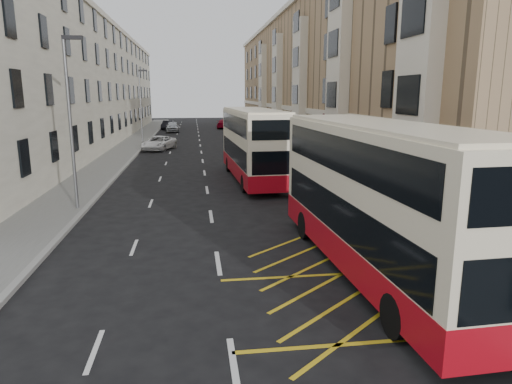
{
  "coord_description": "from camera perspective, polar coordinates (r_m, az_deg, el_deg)",
  "views": [
    {
      "loc": [
        -0.69,
        -10.5,
        5.56
      ],
      "look_at": [
        1.66,
        6.75,
        1.8
      ],
      "focal_mm": 32.0,
      "sensor_mm": 36.0,
      "label": 1
    }
  ],
  "objects": [
    {
      "name": "ground",
      "position": [
        11.9,
        -3.66,
        -15.7
      ],
      "size": [
        200.0,
        200.0,
        0.0
      ],
      "primitive_type": "plane",
      "color": "black",
      "rests_on": "ground"
    },
    {
      "name": "pavement_right",
      "position": [
        41.78,
        4.32,
        4.59
      ],
      "size": [
        4.0,
        120.0,
        0.15
      ],
      "primitive_type": "cube",
      "color": "slate",
      "rests_on": "ground"
    },
    {
      "name": "pavement_left",
      "position": [
        41.43,
        -17.2,
        4.02
      ],
      "size": [
        3.0,
        120.0,
        0.15
      ],
      "primitive_type": "cube",
      "color": "slate",
      "rests_on": "ground"
    },
    {
      "name": "kerb_right",
      "position": [
        41.41,
        1.6,
        4.56
      ],
      "size": [
        0.25,
        120.0,
        0.15
      ],
      "primitive_type": "cube",
      "color": "gray",
      "rests_on": "ground"
    },
    {
      "name": "kerb_left",
      "position": [
        41.21,
        -15.14,
        4.1
      ],
      "size": [
        0.25,
        120.0,
        0.15
      ],
      "primitive_type": "cube",
      "color": "gray",
      "rests_on": "ground"
    },
    {
      "name": "road_markings",
      "position": [
        55.78,
        -7.06,
        6.36
      ],
      "size": [
        10.0,
        110.0,
        0.01
      ],
      "primitive_type": null,
      "color": "silver",
      "rests_on": "ground"
    },
    {
      "name": "terrace_right",
      "position": [
        58.04,
        8.04,
        13.99
      ],
      "size": [
        10.75,
        79.0,
        15.25
      ],
      "color": "#A0815C",
      "rests_on": "ground"
    },
    {
      "name": "terrace_left",
      "position": [
        57.44,
        -21.09,
        12.34
      ],
      "size": [
        9.18,
        79.0,
        13.25
      ],
      "color": "silver",
      "rests_on": "ground"
    },
    {
      "name": "guard_railing",
      "position": [
        18.28,
        14.86,
        -3.15
      ],
      "size": [
        0.06,
        6.56,
        1.01
      ],
      "color": "red",
      "rests_on": "pavement_right"
    },
    {
      "name": "street_lamp_near",
      "position": [
        23.22,
        -22.15,
        9.01
      ],
      "size": [
        0.93,
        0.18,
        8.0
      ],
      "color": "slate",
      "rests_on": "pavement_left"
    },
    {
      "name": "street_lamp_far",
      "position": [
        52.81,
        -14.18,
        10.81
      ],
      "size": [
        0.93,
        0.18,
        8.0
      ],
      "color": "slate",
      "rests_on": "pavement_left"
    },
    {
      "name": "double_decker_front",
      "position": [
        14.47,
        15.08,
        -0.86
      ],
      "size": [
        3.17,
        11.92,
        4.72
      ],
      "rotation": [
        0.0,
        0.0,
        0.04
      ],
      "color": "#F3E5C0",
      "rests_on": "ground"
    },
    {
      "name": "double_decker_rear",
      "position": [
        29.63,
        -0.31,
        5.95
      ],
      "size": [
        3.17,
        11.66,
        4.61
      ],
      "rotation": [
        0.0,
        0.0,
        0.05
      ],
      "color": "#F3E5C0",
      "rests_on": "ground"
    },
    {
      "name": "pedestrian_mid",
      "position": [
        18.29,
        20.09,
        -2.91
      ],
      "size": [
        0.91,
        0.74,
        1.77
      ],
      "primitive_type": "imported",
      "rotation": [
        0.0,
        0.0,
        -0.08
      ],
      "color": "black",
      "rests_on": "pavement_right"
    },
    {
      "name": "pedestrian_far",
      "position": [
        20.81,
        17.66,
        -1.04
      ],
      "size": [
        1.05,
        0.97,
        1.72
      ],
      "primitive_type": "imported",
      "rotation": [
        0.0,
        0.0,
        2.45
      ],
      "color": "black",
      "rests_on": "pavement_right"
    },
    {
      "name": "white_van",
      "position": [
        47.33,
        -12.04,
        6.01
      ],
      "size": [
        3.72,
        5.47,
        1.39
      ],
      "primitive_type": "imported",
      "rotation": [
        0.0,
        0.0,
        -0.31
      ],
      "color": "white",
      "rests_on": "ground"
    },
    {
      "name": "car_silver",
      "position": [
        69.41,
        -10.4,
        8.03
      ],
      "size": [
        1.99,
        4.69,
        1.58
      ],
      "primitive_type": "imported",
      "rotation": [
        0.0,
        0.0,
        0.03
      ],
      "color": "#B5B9BE",
      "rests_on": "ground"
    },
    {
      "name": "car_dark",
      "position": [
        74.57,
        -10.96,
        8.22
      ],
      "size": [
        2.05,
        4.44,
        1.41
      ],
      "primitive_type": "imported",
      "rotation": [
        0.0,
        0.0,
        -0.13
      ],
      "color": "black",
      "rests_on": "ground"
    },
    {
      "name": "car_red",
      "position": [
        75.69,
        -3.98,
        8.48
      ],
      "size": [
        3.01,
        5.33,
        1.46
      ],
      "primitive_type": "imported",
      "rotation": [
        0.0,
        0.0,
        2.94
      ],
      "color": "#950018",
      "rests_on": "ground"
    }
  ]
}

